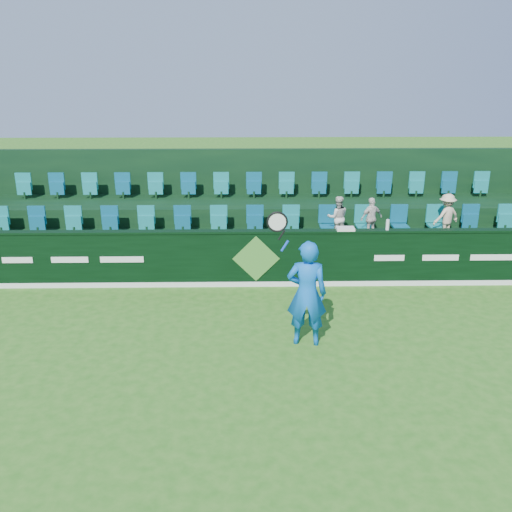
{
  "coord_description": "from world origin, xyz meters",
  "views": [
    {
      "loc": [
        -0.21,
        -8.53,
        5.14
      ],
      "look_at": [
        -0.02,
        2.8,
        1.15
      ],
      "focal_mm": 40.0,
      "sensor_mm": 36.0,
      "label": 1
    }
  ],
  "objects_px": {
    "spectator_left": "(338,217)",
    "spectator_middle": "(371,218)",
    "drinks_bottle": "(388,225)",
    "towel": "(345,229)",
    "spectator_right": "(446,216)",
    "tennis_player": "(306,293)"
  },
  "relations": [
    {
      "from": "tennis_player",
      "to": "towel",
      "type": "bearing_deg",
      "value": 67.9
    },
    {
      "from": "spectator_right",
      "to": "drinks_bottle",
      "type": "xyz_separation_m",
      "value": [
        -1.75,
        -1.12,
        0.11
      ]
    },
    {
      "from": "drinks_bottle",
      "to": "spectator_middle",
      "type": "bearing_deg",
      "value": 96.74
    },
    {
      "from": "drinks_bottle",
      "to": "spectator_right",
      "type": "bearing_deg",
      "value": 32.67
    },
    {
      "from": "spectator_middle",
      "to": "spectator_right",
      "type": "distance_m",
      "value": 1.88
    },
    {
      "from": "tennis_player",
      "to": "towel",
      "type": "height_order",
      "value": "tennis_player"
    },
    {
      "from": "tennis_player",
      "to": "spectator_middle",
      "type": "xyz_separation_m",
      "value": [
        2.02,
        4.03,
        0.29
      ]
    },
    {
      "from": "tennis_player",
      "to": "spectator_right",
      "type": "bearing_deg",
      "value": 45.94
    },
    {
      "from": "towel",
      "to": "drinks_bottle",
      "type": "relative_size",
      "value": 1.66
    },
    {
      "from": "spectator_middle",
      "to": "towel",
      "type": "xyz_separation_m",
      "value": [
        -0.84,
        -1.12,
        0.06
      ]
    },
    {
      "from": "spectator_left",
      "to": "spectator_middle",
      "type": "relative_size",
      "value": 1.04
    },
    {
      "from": "spectator_left",
      "to": "spectator_right",
      "type": "bearing_deg",
      "value": 178.76
    },
    {
      "from": "spectator_middle",
      "to": "spectator_right",
      "type": "height_order",
      "value": "spectator_right"
    },
    {
      "from": "spectator_right",
      "to": "drinks_bottle",
      "type": "bearing_deg",
      "value": 9.72
    },
    {
      "from": "spectator_middle",
      "to": "spectator_left",
      "type": "bearing_deg",
      "value": -23.36
    },
    {
      "from": "spectator_middle",
      "to": "towel",
      "type": "height_order",
      "value": "spectator_middle"
    },
    {
      "from": "spectator_left",
      "to": "towel",
      "type": "distance_m",
      "value": 1.12
    },
    {
      "from": "spectator_middle",
      "to": "spectator_right",
      "type": "bearing_deg",
      "value": 156.64
    },
    {
      "from": "spectator_right",
      "to": "towel",
      "type": "relative_size",
      "value": 2.75
    },
    {
      "from": "towel",
      "to": "spectator_right",
      "type": "bearing_deg",
      "value": 22.41
    },
    {
      "from": "spectator_middle",
      "to": "towel",
      "type": "distance_m",
      "value": 1.4
    },
    {
      "from": "spectator_left",
      "to": "drinks_bottle",
      "type": "bearing_deg",
      "value": 129.81
    }
  ]
}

